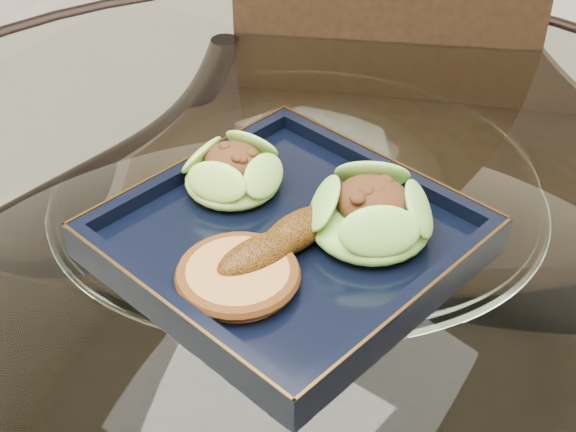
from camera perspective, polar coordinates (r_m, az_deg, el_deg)
The scene contains 7 objects.
dining_table at distance 0.84m, azimuth 0.59°, elevation -9.41°, with size 1.13×1.13×0.77m.
dining_chair at distance 1.09m, azimuth 5.84°, elevation -1.03°, with size 0.55×0.55×0.95m.
navy_plate at distance 0.69m, azimuth 0.00°, elevation -1.95°, with size 0.27×0.27×0.02m, color black.
lettuce_wrap_left at distance 0.73m, azimuth -3.96°, elevation 2.95°, with size 0.09×0.09×0.03m, color #6AA02E.
lettuce_wrap_right at distance 0.68m, azimuth 5.87°, elevation -0.09°, with size 0.10×0.10×0.04m, color #508D28.
roasted_plantain at distance 0.67m, azimuth 0.62°, elevation -1.09°, with size 0.16×0.03×0.03m, color #5A3309.
crumb_patty at distance 0.63m, azimuth -3.57°, elevation -4.35°, with size 0.09×0.09×0.02m, color #A66D37.
Camera 1 is at (0.29, -0.48, 1.22)m, focal length 50.00 mm.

